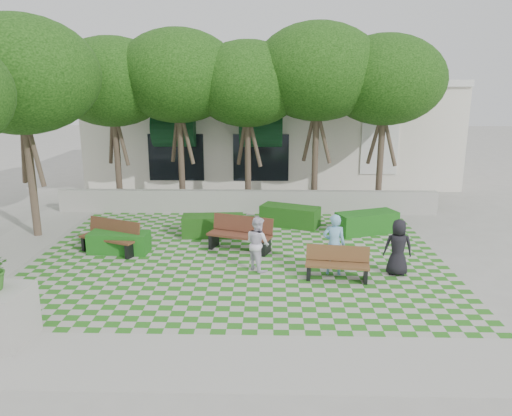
{
  "coord_description": "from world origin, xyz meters",
  "views": [
    {
      "loc": [
        0.89,
        -13.06,
        5.16
      ],
      "look_at": [
        0.5,
        1.5,
        1.4
      ],
      "focal_mm": 35.0,
      "sensor_mm": 36.0,
      "label": 1
    }
  ],
  "objects_px": {
    "person_white": "(258,243)",
    "hedge_west": "(119,242)",
    "bench_west": "(111,237)",
    "hedge_midright": "(290,216)",
    "hedge_midleft": "(213,226)",
    "person_dark": "(398,247)",
    "person_blue": "(334,244)",
    "bench_east": "(337,264)",
    "hedge_east": "(367,223)",
    "bench_mid": "(240,234)"
  },
  "relations": [
    {
      "from": "hedge_midright",
      "to": "person_dark",
      "type": "bearing_deg",
      "value": -59.45
    },
    {
      "from": "hedge_midleft",
      "to": "hedge_west",
      "type": "relative_size",
      "value": 1.13
    },
    {
      "from": "hedge_midright",
      "to": "person_blue",
      "type": "height_order",
      "value": "person_blue"
    },
    {
      "from": "bench_east",
      "to": "hedge_west",
      "type": "distance_m",
      "value": 6.7
    },
    {
      "from": "person_blue",
      "to": "person_dark",
      "type": "distance_m",
      "value": 1.73
    },
    {
      "from": "bench_mid",
      "to": "person_blue",
      "type": "relative_size",
      "value": 1.24
    },
    {
      "from": "bench_mid",
      "to": "hedge_midright",
      "type": "bearing_deg",
      "value": 78.41
    },
    {
      "from": "bench_mid",
      "to": "person_white",
      "type": "distance_m",
      "value": 1.76
    },
    {
      "from": "hedge_east",
      "to": "person_dark",
      "type": "bearing_deg",
      "value": -88.51
    },
    {
      "from": "hedge_midleft",
      "to": "person_blue",
      "type": "bearing_deg",
      "value": -42.42
    },
    {
      "from": "hedge_east",
      "to": "hedge_midright",
      "type": "height_order",
      "value": "hedge_east"
    },
    {
      "from": "bench_mid",
      "to": "bench_west",
      "type": "height_order",
      "value": "bench_mid"
    },
    {
      "from": "bench_east",
      "to": "hedge_east",
      "type": "relative_size",
      "value": 0.83
    },
    {
      "from": "bench_west",
      "to": "hedge_midright",
      "type": "bearing_deg",
      "value": 52.08
    },
    {
      "from": "person_white",
      "to": "hedge_west",
      "type": "bearing_deg",
      "value": 34.49
    },
    {
      "from": "bench_mid",
      "to": "person_dark",
      "type": "xyz_separation_m",
      "value": [
        4.37,
        -1.91,
        0.27
      ]
    },
    {
      "from": "bench_west",
      "to": "person_blue",
      "type": "distance_m",
      "value": 6.8
    },
    {
      "from": "hedge_west",
      "to": "person_blue",
      "type": "xyz_separation_m",
      "value": [
        6.35,
        -1.59,
        0.53
      ]
    },
    {
      "from": "hedge_east",
      "to": "hedge_west",
      "type": "relative_size",
      "value": 1.15
    },
    {
      "from": "bench_east",
      "to": "person_dark",
      "type": "height_order",
      "value": "person_dark"
    },
    {
      "from": "hedge_west",
      "to": "person_dark",
      "type": "xyz_separation_m",
      "value": [
        8.07,
        -1.57,
        0.46
      ]
    },
    {
      "from": "hedge_midleft",
      "to": "person_blue",
      "type": "height_order",
      "value": "person_blue"
    },
    {
      "from": "person_white",
      "to": "person_blue",
      "type": "bearing_deg",
      "value": -136.49
    },
    {
      "from": "hedge_midleft",
      "to": "person_dark",
      "type": "distance_m",
      "value": 6.33
    },
    {
      "from": "hedge_east",
      "to": "person_blue",
      "type": "xyz_separation_m",
      "value": [
        -1.63,
        -3.83,
        0.48
      ]
    },
    {
      "from": "bench_mid",
      "to": "person_white",
      "type": "relative_size",
      "value": 1.37
    },
    {
      "from": "bench_east",
      "to": "person_white",
      "type": "bearing_deg",
      "value": 171.28
    },
    {
      "from": "hedge_midright",
      "to": "person_dark",
      "type": "relative_size",
      "value": 1.35
    },
    {
      "from": "bench_east",
      "to": "person_dark",
      "type": "bearing_deg",
      "value": 20.14
    },
    {
      "from": "bench_east",
      "to": "person_dark",
      "type": "distance_m",
      "value": 1.74
    },
    {
      "from": "bench_mid",
      "to": "person_dark",
      "type": "bearing_deg",
      "value": -3.86
    },
    {
      "from": "bench_mid",
      "to": "hedge_midright",
      "type": "relative_size",
      "value": 1.01
    },
    {
      "from": "hedge_west",
      "to": "person_blue",
      "type": "distance_m",
      "value": 6.56
    },
    {
      "from": "bench_mid",
      "to": "person_dark",
      "type": "distance_m",
      "value": 4.77
    },
    {
      "from": "bench_west",
      "to": "bench_mid",
      "type": "bearing_deg",
      "value": 28.4
    },
    {
      "from": "person_blue",
      "to": "person_white",
      "type": "relative_size",
      "value": 1.11
    },
    {
      "from": "person_dark",
      "to": "bench_mid",
      "type": "bearing_deg",
      "value": -17.74
    },
    {
      "from": "bench_west",
      "to": "person_blue",
      "type": "xyz_separation_m",
      "value": [
        6.6,
        -1.6,
        0.37
      ]
    },
    {
      "from": "bench_east",
      "to": "hedge_east",
      "type": "distance_m",
      "value": 4.46
    },
    {
      "from": "person_dark",
      "to": "person_white",
      "type": "distance_m",
      "value": 3.8
    },
    {
      "from": "hedge_east",
      "to": "person_blue",
      "type": "relative_size",
      "value": 1.24
    },
    {
      "from": "hedge_midright",
      "to": "person_white",
      "type": "height_order",
      "value": "person_white"
    },
    {
      "from": "person_blue",
      "to": "bench_mid",
      "type": "bearing_deg",
      "value": -31.87
    },
    {
      "from": "bench_west",
      "to": "hedge_east",
      "type": "distance_m",
      "value": 8.52
    },
    {
      "from": "person_white",
      "to": "bench_west",
      "type": "bearing_deg",
      "value": 35.22
    },
    {
      "from": "bench_west",
      "to": "person_blue",
      "type": "relative_size",
      "value": 1.17
    },
    {
      "from": "bench_west",
      "to": "hedge_midright",
      "type": "height_order",
      "value": "bench_west"
    },
    {
      "from": "hedge_east",
      "to": "hedge_midleft",
      "type": "relative_size",
      "value": 1.02
    },
    {
      "from": "bench_west",
      "to": "hedge_west",
      "type": "relative_size",
      "value": 1.1
    },
    {
      "from": "hedge_midleft",
      "to": "person_dark",
      "type": "height_order",
      "value": "person_dark"
    }
  ]
}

